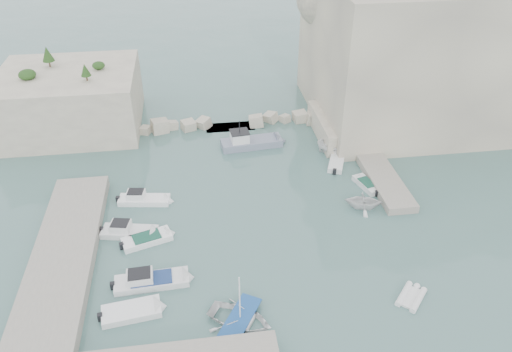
{
  "coord_description": "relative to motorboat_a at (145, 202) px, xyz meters",
  "views": [
    {
      "loc": [
        -5.45,
        -33.02,
        28.88
      ],
      "look_at": [
        0.0,
        6.0,
        3.0
      ],
      "focal_mm": 35.0,
      "sensor_mm": 36.0,
      "label": 1
    }
  ],
  "objects": [
    {
      "name": "ground",
      "position": [
        10.8,
        -7.4,
        0.0
      ],
      "size": [
        400.0,
        400.0,
        0.0
      ],
      "primitive_type": "plane",
      "color": "#486C68",
      "rests_on": "ground"
    },
    {
      "name": "cliff_east",
      "position": [
        33.8,
        15.6,
        8.5
      ],
      "size": [
        26.0,
        22.0,
        17.0
      ],
      "primitive_type": "cube",
      "color": "beige",
      "rests_on": "ground"
    },
    {
      "name": "cliff_terrace",
      "position": [
        23.8,
        10.6,
        1.25
      ],
      "size": [
        8.0,
        10.0,
        2.5
      ],
      "primitive_type": "cube",
      "color": "beige",
      "rests_on": "ground"
    },
    {
      "name": "outcrop_west",
      "position": [
        -9.2,
        17.6,
        3.5
      ],
      "size": [
        16.0,
        14.0,
        7.0
      ],
      "primitive_type": "cube",
      "color": "beige",
      "rests_on": "ground"
    },
    {
      "name": "quay_west",
      "position": [
        -6.2,
        -8.4,
        0.55
      ],
      "size": [
        5.0,
        24.0,
        1.1
      ],
      "primitive_type": "cube",
      "color": "#9E9689",
      "rests_on": "ground"
    },
    {
      "name": "ledge_east",
      "position": [
        24.3,
        2.6,
        0.4
      ],
      "size": [
        3.0,
        16.0,
        0.8
      ],
      "primitive_type": "cube",
      "color": "#9E9689",
      "rests_on": "ground"
    },
    {
      "name": "breakwater",
      "position": [
        9.8,
        14.6,
        0.7
      ],
      "size": [
        28.0,
        3.0,
        1.4
      ],
      "primitive_type": "cube",
      "color": "beige",
      "rests_on": "ground"
    },
    {
      "name": "motorboat_a",
      "position": [
        0.0,
        0.0,
        0.0
      ],
      "size": [
        5.56,
        2.36,
        1.4
      ],
      "primitive_type": null,
      "rotation": [
        0.0,
        0.0,
        -0.14
      ],
      "color": "white",
      "rests_on": "ground"
    },
    {
      "name": "motorboat_b",
      "position": [
        -1.07,
        -4.76,
        0.0
      ],
      "size": [
        5.67,
        2.83,
        1.4
      ],
      "primitive_type": null,
      "rotation": [
        0.0,
        0.0,
        -0.2
      ],
      "color": "silver",
      "rests_on": "ground"
    },
    {
      "name": "motorboat_c",
      "position": [
        0.51,
        -5.96,
        0.0
      ],
      "size": [
        4.99,
        3.06,
        0.7
      ],
      "primitive_type": null,
      "rotation": [
        0.0,
        0.0,
        0.31
      ],
      "color": "white",
      "rests_on": "ground"
    },
    {
      "name": "motorboat_d",
      "position": [
        1.11,
        -11.17,
        0.0
      ],
      "size": [
        6.47,
        2.21,
        1.4
      ],
      "primitive_type": null,
      "rotation": [
        0.0,
        0.0,
        0.05
      ],
      "color": "silver",
      "rests_on": "ground"
    },
    {
      "name": "motorboat_e",
      "position": [
        -0.27,
        -14.09,
        0.0
      ],
      "size": [
        4.93,
        2.53,
        0.7
      ],
      "primitive_type": null,
      "rotation": [
        0.0,
        0.0,
        0.13
      ],
      "color": "white",
      "rests_on": "ground"
    },
    {
      "name": "rowboat",
      "position": [
        7.61,
        -15.97,
        0.0
      ],
      "size": [
        5.96,
        5.49,
        1.01
      ],
      "primitive_type": "imported",
      "rotation": [
        0.0,
        0.0,
        1.03
      ],
      "color": "white",
      "rests_on": "ground"
    },
    {
      "name": "inflatable_dinghy",
      "position": [
        20.83,
        -15.51,
        0.0
      ],
      "size": [
        3.05,
        3.17,
        0.44
      ],
      "primitive_type": null,
      "rotation": [
        0.0,
        0.0,
        0.84
      ],
      "color": "silver",
      "rests_on": "ground"
    },
    {
      "name": "tender_east_a",
      "position": [
        20.84,
        -3.8,
        0.0
      ],
      "size": [
        4.25,
        3.91,
        1.88
      ],
      "primitive_type": "imported",
      "rotation": [
        0.0,
        0.0,
        1.3
      ],
      "color": "silver",
      "rests_on": "ground"
    },
    {
      "name": "tender_east_b",
      "position": [
        22.32,
        -0.44,
        0.0
      ],
      "size": [
        2.31,
        4.02,
        0.7
      ],
      "primitive_type": null,
      "rotation": [
        0.0,
        0.0,
        1.85
      ],
      "color": "silver",
      "rests_on": "ground"
    },
    {
      "name": "tender_east_c",
      "position": [
        20.53,
        4.33,
        0.0
      ],
      "size": [
        3.12,
        4.87,
        0.7
      ],
      "primitive_type": null,
      "rotation": [
        0.0,
        0.0,
        1.19
      ],
      "color": "white",
      "rests_on": "ground"
    },
    {
      "name": "tender_east_d",
      "position": [
        21.16,
        6.23,
        0.0
      ],
      "size": [
        5.12,
        3.69,
        1.86
      ],
      "primitive_type": "imported",
      "rotation": [
        0.0,
        0.0,
        1.13
      ],
      "color": "silver",
      "rests_on": "ground"
    },
    {
      "name": "work_boat",
      "position": [
        11.81,
        9.47,
        0.0
      ],
      "size": [
        7.87,
        3.01,
        2.2
      ],
      "primitive_type": null,
      "rotation": [
        0.0,
        0.0,
        0.1
      ],
      "color": "slate",
      "rests_on": "ground"
    },
    {
      "name": "rowboat_mast",
      "position": [
        7.61,
        -15.97,
        2.6
      ],
      "size": [
        0.1,
        0.1,
        4.2
      ],
      "primitive_type": "cylinder",
      "color": "white",
      "rests_on": "rowboat"
    }
  ]
}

